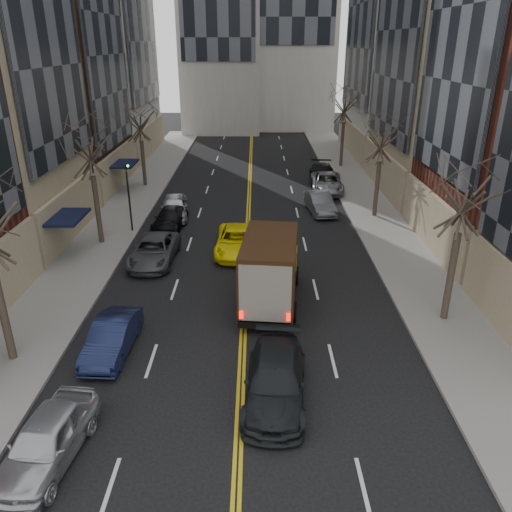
# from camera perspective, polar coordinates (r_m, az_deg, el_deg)

# --- Properties ---
(sidewalk_left) EXTENTS (4.00, 66.00, 0.15)m
(sidewalk_left) POSITION_cam_1_polar(r_m,az_deg,el_deg) (38.02, -14.61, 5.40)
(sidewalk_left) COLOR slate
(sidewalk_left) RESTS_ON ground
(sidewalk_right) EXTENTS (4.00, 66.00, 0.15)m
(sidewalk_right) POSITION_cam_1_polar(r_m,az_deg,el_deg) (37.77, 12.99, 5.44)
(sidewalk_right) COLOR slate
(sidewalk_right) RESTS_ON ground
(tree_lf_mid) EXTENTS (3.20, 3.20, 8.91)m
(tree_lf_mid) POSITION_cam_1_polar(r_m,az_deg,el_deg) (29.93, -18.70, 13.10)
(tree_lf_mid) COLOR #382D23
(tree_lf_mid) RESTS_ON sidewalk_left
(tree_lf_far) EXTENTS (3.20, 3.20, 8.12)m
(tree_lf_far) POSITION_cam_1_polar(r_m,az_deg,el_deg) (42.42, -13.23, 15.62)
(tree_lf_far) COLOR #382D23
(tree_lf_far) RESTS_ON sidewalk_left
(tree_rt_near) EXTENTS (3.20, 3.20, 8.71)m
(tree_rt_near) POSITION_cam_1_polar(r_m,az_deg,el_deg) (21.33, 23.04, 8.31)
(tree_rt_near) COLOR #382D23
(tree_rt_near) RESTS_ON sidewalk_right
(tree_rt_mid) EXTENTS (3.20, 3.20, 8.32)m
(tree_rt_mid) POSITION_cam_1_polar(r_m,az_deg,el_deg) (34.45, 14.30, 14.08)
(tree_rt_mid) COLOR #382D23
(tree_rt_mid) RESTS_ON sidewalk_right
(tree_rt_far) EXTENTS (3.20, 3.20, 9.11)m
(tree_rt_far) POSITION_cam_1_polar(r_m,az_deg,el_deg) (48.96, 10.18, 17.67)
(tree_rt_far) COLOR #382D23
(tree_rt_far) RESTS_ON sidewalk_right
(traffic_signal) EXTENTS (0.29, 0.26, 4.70)m
(traffic_signal) POSITION_cam_1_polar(r_m,az_deg,el_deg) (32.21, -14.39, 7.33)
(traffic_signal) COLOR black
(traffic_signal) RESTS_ON sidewalk_left
(ups_truck) EXTENTS (3.02, 6.41, 3.40)m
(ups_truck) POSITION_cam_1_polar(r_m,az_deg,el_deg) (22.88, 1.65, -1.49)
(ups_truck) COLOR black
(ups_truck) RESTS_ON ground
(observer_sedan) EXTENTS (2.46, 5.19, 1.46)m
(observer_sedan) POSITION_cam_1_polar(r_m,az_deg,el_deg) (17.46, 2.24, -14.03)
(observer_sedan) COLOR black
(observer_sedan) RESTS_ON ground
(taxi) EXTENTS (2.39, 5.05, 1.39)m
(taxi) POSITION_cam_1_polar(r_m,az_deg,el_deg) (28.86, -2.26, 1.74)
(taxi) COLOR #FFEC0A
(taxi) RESTS_ON ground
(pedestrian) EXTENTS (0.44, 0.60, 1.51)m
(pedestrian) POSITION_cam_1_polar(r_m,az_deg,el_deg) (25.08, 0.88, -1.56)
(pedestrian) COLOR black
(pedestrian) RESTS_ON ground
(parked_lf_a) EXTENTS (2.27, 4.47, 1.46)m
(parked_lf_a) POSITION_cam_1_polar(r_m,az_deg,el_deg) (16.50, -22.84, -18.86)
(parked_lf_a) COLOR #B7BAC0
(parked_lf_a) RESTS_ON ground
(parked_lf_b) EXTENTS (1.62, 4.16, 1.35)m
(parked_lf_b) POSITION_cam_1_polar(r_m,az_deg,el_deg) (20.54, -16.14, -8.93)
(parked_lf_b) COLOR #121839
(parked_lf_b) RESTS_ON ground
(parked_lf_c) EXTENTS (2.43, 4.98, 1.36)m
(parked_lf_c) POSITION_cam_1_polar(r_m,az_deg,el_deg) (28.11, -11.58, 0.62)
(parked_lf_c) COLOR #45474C
(parked_lf_c) RESTS_ON ground
(parked_lf_d) EXTENTS (2.13, 4.51, 1.27)m
(parked_lf_d) POSITION_cam_1_polar(r_m,az_deg,el_deg) (33.22, -9.81, 4.25)
(parked_lf_d) COLOR black
(parked_lf_d) RESTS_ON ground
(parked_lf_e) EXTENTS (2.24, 4.68, 1.54)m
(parked_lf_e) POSITION_cam_1_polar(r_m,az_deg,el_deg) (35.08, -9.31, 5.56)
(parked_lf_e) COLOR #B8BAC1
(parked_lf_e) RESTS_ON ground
(parked_rt_a) EXTENTS (2.03, 4.47, 1.42)m
(parked_rt_a) POSITION_cam_1_polar(r_m,az_deg,el_deg) (36.01, 7.30, 6.04)
(parked_rt_a) COLOR #505258
(parked_rt_a) RESTS_ON ground
(parked_rt_b) EXTENTS (2.82, 5.51, 1.49)m
(parked_rt_b) POSITION_cam_1_polar(r_m,az_deg,el_deg) (41.22, 8.10, 8.28)
(parked_rt_b) COLOR #94969B
(parked_rt_b) RESTS_ON ground
(parked_rt_c) EXTENTS (2.46, 5.35, 1.52)m
(parked_rt_c) POSITION_cam_1_polar(r_m,az_deg,el_deg) (44.04, 7.60, 9.30)
(parked_rt_c) COLOR black
(parked_rt_c) RESTS_ON ground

